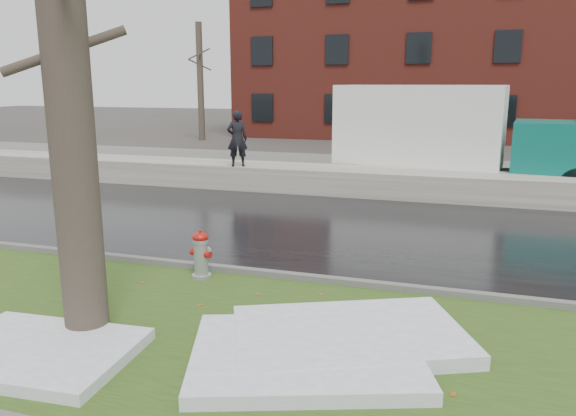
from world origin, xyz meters
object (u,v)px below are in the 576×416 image
(worker, at_px, (237,139))
(box_truck, at_px, (453,135))
(tree, at_px, (65,57))
(fire_hydrant, at_px, (201,252))

(worker, bearing_deg, box_truck, 176.42)
(tree, distance_m, box_truck, 12.91)
(tree, bearing_deg, box_truck, 71.33)
(fire_hydrant, bearing_deg, box_truck, 82.55)
(tree, height_order, worker, tree)
(fire_hydrant, xyz_separation_m, box_truck, (3.63, 9.76, 1.19))
(tree, xyz_separation_m, worker, (-1.99, 9.84, -1.90))
(box_truck, xyz_separation_m, worker, (-6.09, -2.27, -0.08))
(tree, distance_m, worker, 10.22)
(box_truck, height_order, worker, box_truck)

